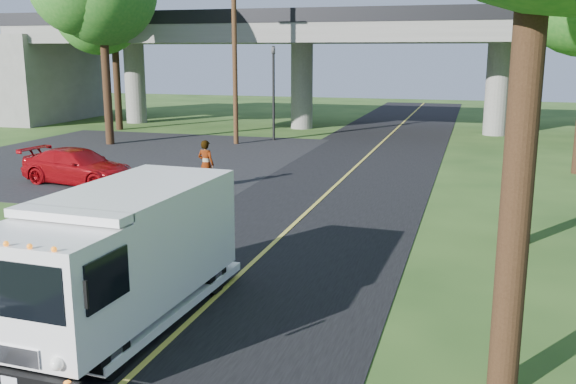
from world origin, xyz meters
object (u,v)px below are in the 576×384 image
at_px(tree_left_far, 114,9).
at_px(step_van, 122,254).
at_px(utility_pole, 235,57).
at_px(traffic_signal, 274,83).
at_px(red_sedan, 78,166).
at_px(pedestrian, 206,164).

bearing_deg(tree_left_far, step_van, -59.21).
distance_m(utility_pole, tree_left_far, 10.45).
bearing_deg(traffic_signal, red_sedan, -104.27).
relative_size(step_van, red_sedan, 1.31).
height_order(traffic_signal, utility_pole, utility_pole).
distance_m(utility_pole, pedestrian, 11.95).
relative_size(tree_left_far, pedestrian, 5.55).
bearing_deg(step_van, utility_pole, 108.14).
height_order(step_van, pedestrian, step_van).
bearing_deg(tree_left_far, red_sedan, -64.53).
distance_m(traffic_signal, utility_pole, 2.86).
bearing_deg(utility_pole, pedestrian, -74.63).
height_order(utility_pole, red_sedan, utility_pole).
bearing_deg(red_sedan, utility_pole, -2.78).
bearing_deg(step_van, pedestrian, 108.58).
xyz_separation_m(traffic_signal, utility_pole, (-1.50, -2.00, 1.40)).
xyz_separation_m(traffic_signal, tree_left_far, (-10.79, 1.84, 4.25)).
xyz_separation_m(traffic_signal, red_sedan, (-3.45, -13.58, -2.54)).
xyz_separation_m(utility_pole, red_sedan, (-1.95, -11.58, -3.93)).
xyz_separation_m(step_van, pedestrian, (-3.35, 11.48, -0.46)).
xyz_separation_m(tree_left_far, pedestrian, (12.31, -14.79, -6.56)).
bearing_deg(red_sedan, step_van, -135.77).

